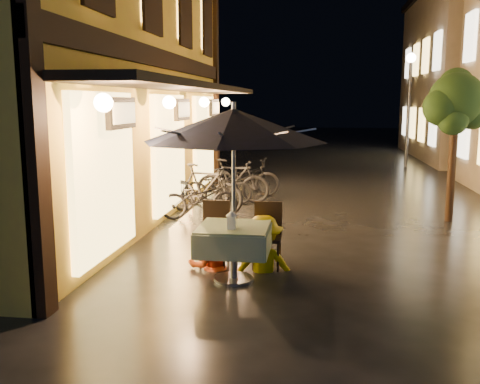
% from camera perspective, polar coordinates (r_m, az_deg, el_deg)
% --- Properties ---
extents(ground, '(90.00, 90.00, 0.00)m').
position_cam_1_polar(ground, '(7.35, 10.67, -10.13)').
color(ground, black).
rests_on(ground, ground).
extents(west_building, '(5.90, 11.40, 7.40)m').
position_cam_1_polar(west_building, '(12.23, -18.52, 15.01)').
color(west_building, gold).
rests_on(west_building, ground).
extents(street_tree, '(1.43, 1.20, 3.15)m').
position_cam_1_polar(street_tree, '(11.76, 22.12, 8.72)').
color(street_tree, black).
rests_on(street_tree, ground).
extents(streetlamp_far, '(0.36, 0.36, 4.23)m').
position_cam_1_polar(streetlamp_far, '(21.19, 17.63, 10.42)').
color(streetlamp_far, '#59595E').
rests_on(streetlamp_far, ground).
extents(cafe_table, '(0.99, 0.99, 0.78)m').
position_cam_1_polar(cafe_table, '(7.39, -0.67, -5.08)').
color(cafe_table, '#59595E').
rests_on(cafe_table, ground).
extents(patio_umbrella, '(2.50, 2.50, 2.46)m').
position_cam_1_polar(patio_umbrella, '(7.16, -0.69, 7.10)').
color(patio_umbrella, '#59595E').
rests_on(patio_umbrella, ground).
extents(cafe_chair_left, '(0.42, 0.42, 0.97)m').
position_cam_1_polar(cafe_chair_left, '(8.17, -2.65, -4.01)').
color(cafe_chair_left, black).
rests_on(cafe_chair_left, ground).
extents(cafe_chair_right, '(0.42, 0.42, 0.97)m').
position_cam_1_polar(cafe_chair_right, '(8.07, 2.96, -4.20)').
color(cafe_chair_right, black).
rests_on(cafe_chair_right, ground).
extents(table_lantern, '(0.16, 0.16, 0.25)m').
position_cam_1_polar(table_lantern, '(7.13, -0.90, -2.89)').
color(table_lantern, white).
rests_on(table_lantern, cafe_table).
extents(person_orange, '(0.84, 0.74, 1.44)m').
position_cam_1_polar(person_orange, '(7.96, -3.13, -3.05)').
color(person_orange, '#C94217').
rests_on(person_orange, ground).
extents(person_yellow, '(1.13, 0.78, 1.60)m').
position_cam_1_polar(person_yellow, '(7.82, 2.50, -2.68)').
color(person_yellow, '#D1B300').
rests_on(person_yellow, ground).
extents(bicycle_0, '(1.77, 1.19, 0.88)m').
position_cam_1_polar(bicycle_0, '(11.37, -4.34, -0.65)').
color(bicycle_0, black).
rests_on(bicycle_0, ground).
extents(bicycle_1, '(1.91, 0.91, 1.10)m').
position_cam_1_polar(bicycle_1, '(11.89, -3.83, 0.36)').
color(bicycle_1, black).
rests_on(bicycle_1, ground).
extents(bicycle_2, '(1.66, 0.67, 0.86)m').
position_cam_1_polar(bicycle_2, '(12.93, -2.35, 0.57)').
color(bicycle_2, black).
rests_on(bicycle_2, ground).
extents(bicycle_3, '(1.80, 0.52, 1.08)m').
position_cam_1_polar(bicycle_3, '(13.07, -0.75, 1.16)').
color(bicycle_3, black).
rests_on(bicycle_3, ground).
extents(bicycle_4, '(1.96, 0.90, 0.99)m').
position_cam_1_polar(bicycle_4, '(14.19, 0.51, 1.66)').
color(bicycle_4, black).
rests_on(bicycle_4, ground).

